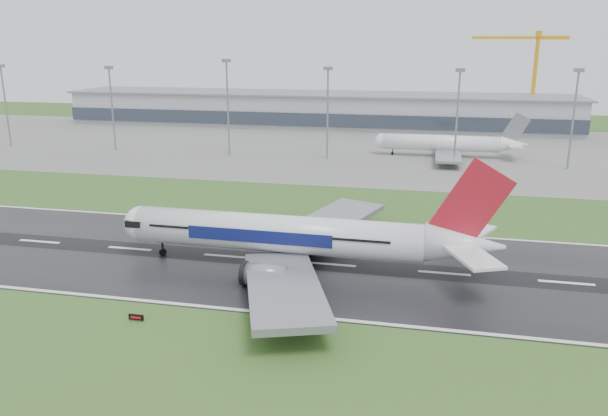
# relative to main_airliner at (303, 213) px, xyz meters

# --- Properties ---
(ground) EXTENTS (520.00, 520.00, 0.00)m
(ground) POSITION_rel_main_airliner_xyz_m (-35.16, 2.38, -10.22)
(ground) COLOR #2E551F
(ground) RESTS_ON ground
(runway) EXTENTS (400.00, 45.00, 0.10)m
(runway) POSITION_rel_main_airliner_xyz_m (-35.16, 2.38, -10.17)
(runway) COLOR black
(runway) RESTS_ON ground
(apron) EXTENTS (400.00, 130.00, 0.08)m
(apron) POSITION_rel_main_airliner_xyz_m (-35.16, 127.38, -10.18)
(apron) COLOR slate
(apron) RESTS_ON ground
(terminal) EXTENTS (240.00, 36.00, 15.00)m
(terminal) POSITION_rel_main_airliner_xyz_m (-35.16, 187.38, -2.72)
(terminal) COLOR #9799A2
(terminal) RESTS_ON ground
(main_airliner) EXTENTS (69.34, 66.12, 20.23)m
(main_airliner) POSITION_rel_main_airliner_xyz_m (0.00, 0.00, 0.00)
(main_airliner) COLOR silver
(main_airliner) RESTS_ON runway
(parked_airliner) EXTENTS (53.35, 49.68, 15.61)m
(parked_airliner) POSITION_rel_main_airliner_xyz_m (26.27, 115.76, -2.33)
(parked_airliner) COLOR white
(parked_airliner) RESTS_ON apron
(tower_crane) EXTENTS (44.11, 13.01, 44.24)m
(tower_crane) POSITION_rel_main_airliner_xyz_m (66.09, 202.38, 11.90)
(tower_crane) COLOR orange
(tower_crane) RESTS_ON ground
(runway_sign) EXTENTS (2.30, 0.75, 1.04)m
(runway_sign) POSITION_rel_main_airliner_xyz_m (-18.93, -25.96, -9.70)
(runway_sign) COLOR black
(runway_sign) RESTS_ON ground
(floodmast_0) EXTENTS (0.64, 0.64, 29.96)m
(floodmast_0) POSITION_rel_main_airliner_xyz_m (-139.55, 102.38, 4.76)
(floodmast_0) COLOR gray
(floodmast_0) RESTS_ON ground
(floodmast_1) EXTENTS (0.64, 0.64, 29.75)m
(floodmast_1) POSITION_rel_main_airliner_xyz_m (-94.60, 102.38, 4.66)
(floodmast_1) COLOR gray
(floodmast_1) RESTS_ON ground
(floodmast_2) EXTENTS (0.64, 0.64, 32.44)m
(floodmast_2) POSITION_rel_main_airliner_xyz_m (-49.68, 102.38, 6.00)
(floodmast_2) COLOR gray
(floodmast_2) RESTS_ON ground
(floodmast_3) EXTENTS (0.64, 0.64, 30.12)m
(floodmast_3) POSITION_rel_main_airliner_xyz_m (-14.03, 102.38, 4.84)
(floodmast_3) COLOR gray
(floodmast_3) RESTS_ON ground
(floodmast_4) EXTENTS (0.64, 0.64, 29.96)m
(floodmast_4) POSITION_rel_main_airliner_xyz_m (28.73, 102.38, 4.76)
(floodmast_4) COLOR gray
(floodmast_4) RESTS_ON ground
(floodmast_5) EXTENTS (0.64, 0.64, 30.25)m
(floodmast_5) POSITION_rel_main_airliner_xyz_m (63.98, 102.38, 4.91)
(floodmast_5) COLOR gray
(floodmast_5) RESTS_ON ground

